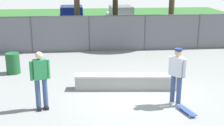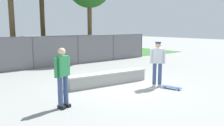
# 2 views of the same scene
# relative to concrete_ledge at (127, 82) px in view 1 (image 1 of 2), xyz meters

# --- Properties ---
(ground_plane) EXTENTS (80.00, 80.00, 0.00)m
(ground_plane) POSITION_rel_concrete_ledge_xyz_m (0.30, -0.66, -0.27)
(ground_plane) COLOR gray
(grass_strip) EXTENTS (26.87, 20.00, 0.02)m
(grass_strip) POSITION_rel_concrete_ledge_xyz_m (0.30, 15.90, -0.26)
(grass_strip) COLOR #336B2D
(grass_strip) RESTS_ON ground
(concrete_ledge) EXTENTS (3.73, 0.84, 0.53)m
(concrete_ledge) POSITION_rel_concrete_ledge_xyz_m (0.00, 0.00, 0.00)
(concrete_ledge) COLOR #999993
(concrete_ledge) RESTS_ON ground
(skateboarder) EXTENTS (0.45, 0.46, 1.84)m
(skateboarder) POSITION_rel_concrete_ledge_xyz_m (1.33, -1.53, 0.76)
(skateboarder) COLOR beige
(skateboarder) RESTS_ON ground
(skateboard) EXTENTS (0.41, 0.82, 0.09)m
(skateboard) POSITION_rel_concrete_ledge_xyz_m (1.51, -2.12, -0.19)
(skateboard) COLOR #334CB2
(skateboard) RESTS_ON ground
(chainlink_fence) EXTENTS (14.94, 0.07, 1.90)m
(chainlink_fence) POSITION_rel_concrete_ledge_xyz_m (0.30, 5.60, 0.76)
(chainlink_fence) COLOR #4C4C51
(chainlink_fence) RESTS_ON ground
(car_blue) EXTENTS (2.13, 4.26, 1.66)m
(car_blue) POSITION_rel_concrete_ledge_xyz_m (-2.30, 12.66, 0.57)
(car_blue) COLOR #233D9E
(car_blue) RESTS_ON ground
(car_white) EXTENTS (2.13, 4.26, 1.66)m
(car_white) POSITION_rel_concrete_ledge_xyz_m (1.37, 12.32, 0.57)
(car_white) COLOR silver
(car_white) RESTS_ON ground
(bystander) EXTENTS (0.58, 0.36, 1.82)m
(bystander) POSITION_rel_concrete_ledge_xyz_m (-2.81, -1.42, 0.74)
(bystander) COLOR black
(bystander) RESTS_ON ground
(trash_bin) EXTENTS (0.56, 0.56, 0.86)m
(trash_bin) POSITION_rel_concrete_ledge_xyz_m (-4.43, 2.21, 0.16)
(trash_bin) COLOR #1E592D
(trash_bin) RESTS_ON ground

